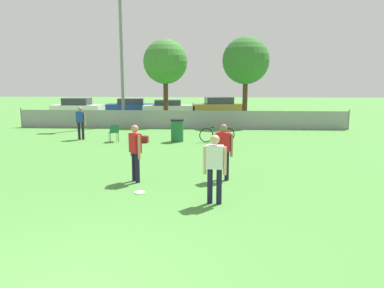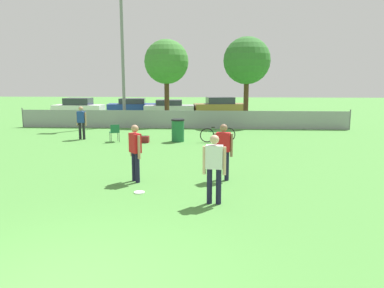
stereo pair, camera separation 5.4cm
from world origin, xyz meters
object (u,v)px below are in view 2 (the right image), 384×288
Objects in this scene: tree_near_pole at (166,62)px; parked_car_blue at (132,106)px; player_thrower_red at (223,148)px; bicycle_sideline at (218,135)px; frisbee_disc at (139,192)px; gear_bag_sideline at (142,139)px; light_pole at (122,44)px; player_receiver_white at (214,164)px; parked_car_tan at (220,106)px; parked_car_silver at (169,107)px; tree_far_right at (247,61)px; parked_car_white at (78,108)px; folding_chair_sideline at (115,131)px; spectator_in_blue at (81,121)px; player_defender_red at (135,149)px; trash_bin at (178,130)px.

tree_near_pole reaches higher than parked_car_blue.
player_thrower_red is 0.99× the size of bicycle_sideline.
frisbee_disc is 0.43× the size of gear_bag_sideline.
light_pole is 13.10× the size of gear_bag_sideline.
parked_car_tan is at bearing 95.92° from player_receiver_white.
parked_car_tan is (3.85, 14.73, 0.57)m from gear_bag_sideline.
parked_car_silver is (-0.68, 6.55, -3.46)m from tree_near_pole.
player_receiver_white is (3.29, -16.48, -3.13)m from tree_near_pole.
tree_far_right reaches higher than parked_car_white.
frisbee_disc is 22.56m from parked_car_white.
player_receiver_white is (5.90, -15.21, -4.19)m from light_pole.
tree_near_pole is 7.44m from parked_car_silver.
parked_car_tan is (4.33, 0.43, 0.08)m from parked_car_silver.
folding_chair_sideline is 0.21× the size of parked_car_white.
folding_chair_sideline is 15.70m from parked_car_blue.
tree_near_pole is at bearing 88.54° from gear_bag_sideline.
tree_far_right is 9.94m from gear_bag_sideline.
spectator_in_blue reaches higher than parked_car_silver.
parked_car_silver reaches higher than folding_chair_sideline.
player_defender_red is 0.36× the size of parked_car_tan.
folding_chair_sideline is at bearing -101.27° from tree_near_pole.
bicycle_sideline is at bearing -65.27° from tree_near_pole.
player_defender_red reaches higher than parked_car_silver.
light_pole is 10.39× the size of folding_chair_sideline.
player_defender_red is at bearing -86.09° from tree_near_pole.
player_receiver_white is 24.09m from parked_car_white.
folding_chair_sideline is (-1.53, -7.66, -3.59)m from tree_near_pole.
frisbee_disc is at bearing -65.92° from parked_car_white.
player_defender_red is 5.78× the size of frisbee_disc.
light_pole is 5.18× the size of bicycle_sideline.
parked_car_tan is at bearing 75.34° from gear_bag_sideline.
folding_chair_sideline is 4.95m from bicycle_sideline.
spectator_in_blue is 2.00m from folding_chair_sideline.
bicycle_sideline is (2.41, 7.23, -0.62)m from player_defender_red.
player_receiver_white is (-0.25, -2.18, 0.00)m from player_thrower_red.
player_thrower_red reaches higher than trash_bin.
player_defender_red is 2.50× the size of gear_bag_sideline.
player_receiver_white reaches higher than frisbee_disc.
player_receiver_white is at bearing -78.82° from trash_bin.
gear_bag_sideline is (-1.69, -0.38, -0.40)m from trash_bin.
player_defender_red is 2.57m from player_thrower_red.
folding_chair_sideline is (-4.82, 8.81, -0.46)m from player_receiver_white.
spectator_in_blue is at bearing -142.72° from tree_far_right.
player_defender_red is at bearing -74.89° from light_pole.
frisbee_disc is at bearing 128.03° from spectator_in_blue.
parked_car_white is at bearing 158.12° from tree_far_right.
player_thrower_red is 1.00× the size of player_receiver_white.
tree_far_right is 8.65m from trash_bin.
tree_near_pole is 8.98m from bicycle_sideline.
parked_car_silver is at bearing 112.09° from player_thrower_red.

